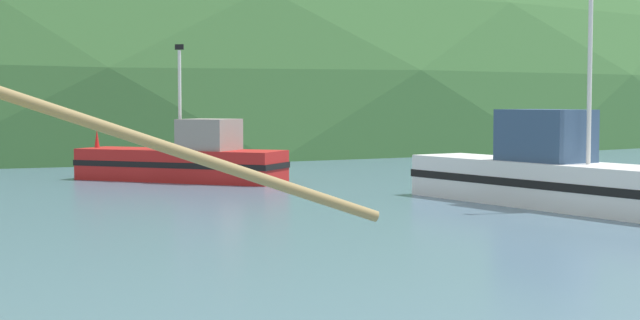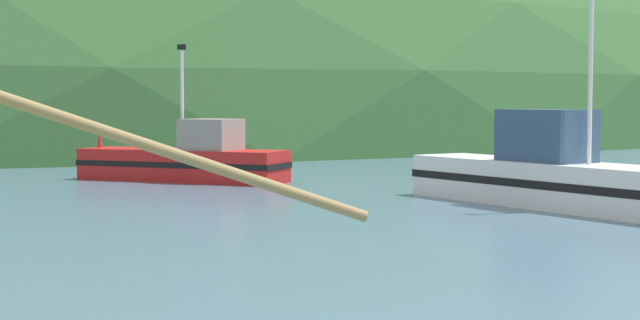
% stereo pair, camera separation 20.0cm
% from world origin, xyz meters
% --- Properties ---
extents(hill_mid_left, '(126.11, 100.88, 82.65)m').
position_xyz_m(hill_mid_left, '(55.87, 198.67, 0.00)').
color(hill_mid_left, '#47703D').
rests_on(hill_mid_left, ground).
extents(fishing_boat_white, '(5.00, 11.33, 6.62)m').
position_xyz_m(fishing_boat_white, '(6.98, 33.24, 0.84)').
color(fishing_boat_white, white).
rests_on(fishing_boat_white, ground).
extents(fishing_boat_red, '(7.47, 6.75, 5.04)m').
position_xyz_m(fishing_boat_red, '(-1.44, 45.50, 0.77)').
color(fishing_boat_red, red).
rests_on(fishing_boat_red, ground).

